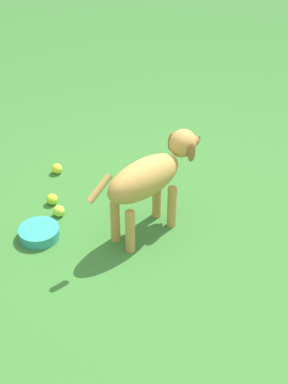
{
  "coord_description": "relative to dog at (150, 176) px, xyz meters",
  "views": [
    {
      "loc": [
        -1.99,
        -1.11,
        2.01
      ],
      "look_at": [
        0.06,
        0.17,
        0.27
      ],
      "focal_mm": 53.45,
      "sensor_mm": 36.0,
      "label": 1
    }
  ],
  "objects": [
    {
      "name": "ground",
      "position": [
        -0.1,
        -0.16,
        -0.35
      ],
      "size": [
        14.0,
        14.0,
        0.0
      ],
      "primitive_type": "plane",
      "color": "#38722D"
    },
    {
      "name": "dog",
      "position": [
        0.0,
        0.0,
        0.0
      ],
      "size": [
        0.76,
        0.31,
        0.53
      ],
      "rotation": [
        0.0,
        0.0,
        6.03
      ],
      "color": "#C69347",
      "rests_on": "ground"
    },
    {
      "name": "tennis_ball_0",
      "position": [
        0.16,
        0.78,
        -0.32
      ],
      "size": [
        0.07,
        0.07,
        0.07
      ],
      "primitive_type": "sphere",
      "color": "#D2DB33",
      "rests_on": "ground"
    },
    {
      "name": "tennis_ball_1",
      "position": [
        -0.17,
        0.5,
        -0.32
      ],
      "size": [
        0.07,
        0.07,
        0.07
      ],
      "primitive_type": "sphere",
      "color": "#BFE23C",
      "rests_on": "ground"
    },
    {
      "name": "tennis_ball_3",
      "position": [
        -0.11,
        0.6,
        -0.32
      ],
      "size": [
        0.07,
        0.07,
        0.07
      ],
      "primitive_type": "sphere",
      "color": "#C3DA2B",
      "rests_on": "ground"
    },
    {
      "name": "water_bowl",
      "position": [
        -0.38,
        0.47,
        -0.32
      ],
      "size": [
        0.22,
        0.22,
        0.06
      ],
      "primitive_type": "cylinder",
      "color": "teal",
      "rests_on": "ground"
    }
  ]
}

